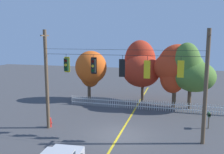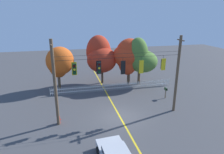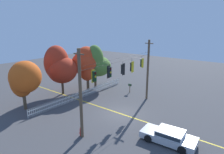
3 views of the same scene
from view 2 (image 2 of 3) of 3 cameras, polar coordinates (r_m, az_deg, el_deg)
The scene contains 15 objects.
ground at distance 19.51m, azimuth 2.30°, elevation -11.46°, with size 80.00×80.00×0.00m, color #424244.
lane_centerline_stripe at distance 19.51m, azimuth 2.30°, elevation -11.45°, with size 0.16×36.00×0.01m, color gold.
signal_support_span at distance 17.93m, azimuth 2.46°, elevation -0.45°, with size 11.80×1.10×7.67m.
traffic_signal_westbound_side at distance 16.97m, azimuth -10.85°, elevation 2.28°, with size 0.43×0.38×1.36m.
traffic_signal_eastbound_side at distance 17.19m, azimuth -3.79°, elevation 2.71°, with size 0.43×0.38×1.41m.
traffic_signal_northbound_primary at distance 17.67m, azimuth 3.12°, elevation 2.86°, with size 0.43×0.38×1.51m.
traffic_signal_southbound_primary at distance 18.24m, azimuth 8.36°, elevation 3.03°, with size 0.43×0.38×1.55m.
traffic_signal_northbound_secondary at distance 19.14m, azimuth 14.52°, elevation 3.65°, with size 0.43×0.38×1.39m.
white_picket_fence at distance 25.72m, azimuth 0.43°, elevation -2.80°, with size 15.94×0.06×0.97m.
autumn_maple_near_fence at distance 26.43m, azimuth -15.02°, elevation 4.32°, with size 3.56×3.20×5.61m.
autumn_maple_mid at distance 27.59m, azimuth -3.41°, elevation 6.05°, with size 4.10×4.21×6.80m.
autumn_oak_far_east at distance 27.28m, azimuth 4.80°, elevation 5.95°, with size 4.38×3.74×6.43m.
autumn_maple_far_west at distance 27.27m, azimuth 7.90°, elevation 5.73°, with size 4.61×4.15×6.61m.
fire_hydrant at distance 18.93m, azimuth -15.14°, elevation -11.75°, with size 0.38×0.22×0.80m.
roadside_mailbox at distance 23.98m, azimuth 15.32°, elevation -3.55°, with size 0.25×0.44×1.31m.
Camera 2 is at (-4.75, -16.36, 9.52)m, focal length 31.55 mm.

